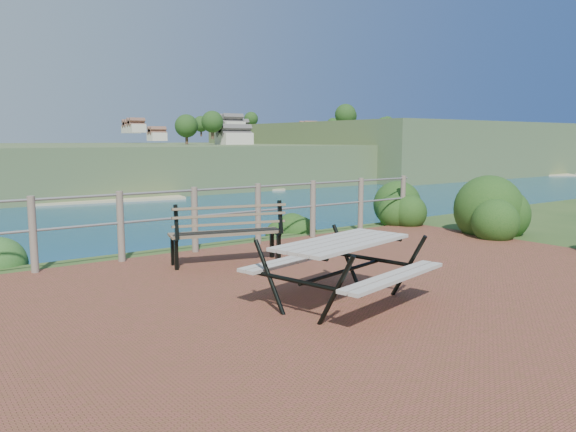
{
  "coord_description": "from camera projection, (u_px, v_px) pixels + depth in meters",
  "views": [
    {
      "loc": [
        -3.81,
        -4.36,
        1.73
      ],
      "look_at": [
        0.41,
        1.49,
        0.75
      ],
      "focal_mm": 35.0,
      "sensor_mm": 36.0,
      "label": 1
    }
  ],
  "objects": [
    {
      "name": "distant_bay",
      "position": [
        334.0,
        146.0,
        269.28
      ],
      "size": [
        290.0,
        232.36,
        24.0
      ],
      "color": "#415229",
      "rests_on": "ground"
    },
    {
      "name": "shrub_right_edge",
      "position": [
        404.0,
        224.0,
        11.59
      ],
      "size": [
        1.06,
        1.06,
        1.51
      ],
      "primitive_type": "ellipsoid",
      "color": "#173F13",
      "rests_on": "ground"
    },
    {
      "name": "ground",
      "position": [
        338.0,
        304.0,
        5.94
      ],
      "size": [
        10.0,
        7.0,
        0.12
      ],
      "primitive_type": "cube",
      "color": "brown",
      "rests_on": "ground"
    },
    {
      "name": "safety_railing",
      "position": [
        195.0,
        216.0,
        8.55
      ],
      "size": [
        9.4,
        0.1,
        1.0
      ],
      "color": "#6B5B4C",
      "rests_on": "ground"
    },
    {
      "name": "park_bench",
      "position": [
        226.0,
        224.0,
        7.76
      ],
      "size": [
        1.61,
        0.78,
        0.88
      ],
      "rotation": [
        0.0,
        0.0,
        -0.26
      ],
      "color": "brown",
      "rests_on": "ground"
    },
    {
      "name": "picnic_table",
      "position": [
        342.0,
        265.0,
        5.84
      ],
      "size": [
        1.71,
        1.36,
        0.68
      ],
      "rotation": [
        0.0,
        0.0,
        0.23
      ],
      "color": "#9D988C",
      "rests_on": "ground"
    },
    {
      "name": "shrub_lip_east",
      "position": [
        290.0,
        230.0,
        10.8
      ],
      "size": [
        0.79,
        0.79,
        0.54
      ],
      "primitive_type": "ellipsoid",
      "color": "#173F13",
      "rests_on": "ground"
    },
    {
      "name": "shrub_right_front",
      "position": [
        496.0,
        235.0,
        10.21
      ],
      "size": [
        1.27,
        1.27,
        1.8
      ],
      "primitive_type": "ellipsoid",
      "color": "#173F13",
      "rests_on": "ground"
    }
  ]
}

